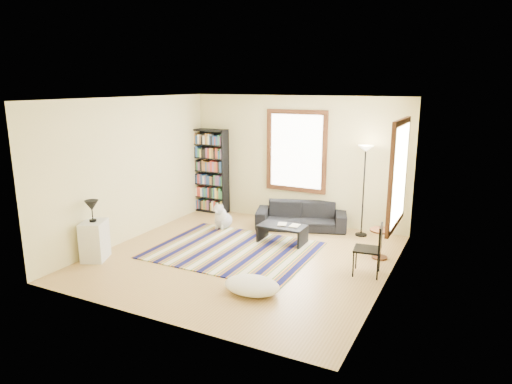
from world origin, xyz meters
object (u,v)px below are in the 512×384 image
at_px(bookshelf, 210,171).
at_px(coffee_table, 282,234).
at_px(folding_chair, 367,249).
at_px(sofa, 301,216).
at_px(side_table, 380,244).
at_px(dog, 223,215).
at_px(white_cabinet, 95,241).
at_px(floor_cushion, 252,285).
at_px(floor_lamp, 363,191).

xyz_separation_m(bookshelf, coffee_table, (2.47, -1.31, -0.82)).
bearing_deg(folding_chair, sofa, 128.26).
relative_size(side_table, dog, 0.94).
height_order(sofa, side_table, sofa).
height_order(coffee_table, white_cabinet, white_cabinet).
bearing_deg(bookshelf, folding_chair, -25.83).
height_order(floor_cushion, side_table, side_table).
relative_size(bookshelf, white_cabinet, 2.86).
distance_m(floor_cushion, side_table, 2.66).
bearing_deg(folding_chair, floor_lamp, 99.06).
bearing_deg(floor_lamp, floor_cushion, -103.63).
xyz_separation_m(side_table, dog, (-3.38, 0.24, 0.02)).
bearing_deg(side_table, sofa, 152.08).
distance_m(folding_chair, dog, 3.50).
relative_size(floor_cushion, white_cabinet, 1.24).
height_order(white_cabinet, dog, white_cabinet).
bearing_deg(folding_chair, side_table, 79.27).
bearing_deg(white_cabinet, dog, 41.42).
relative_size(coffee_table, dog, 1.57).
xyz_separation_m(floor_cushion, side_table, (1.42, 2.24, 0.16)).
distance_m(sofa, floor_cushion, 3.28).
bearing_deg(sofa, dog, -171.18).
relative_size(bookshelf, floor_cushion, 2.31).
distance_m(coffee_table, dog, 1.53).
xyz_separation_m(sofa, floor_lamp, (1.28, 0.10, 0.65)).
bearing_deg(dog, coffee_table, -10.93).
bearing_deg(bookshelf, floor_cushion, -50.14).
bearing_deg(floor_lamp, folding_chair, -73.75).
xyz_separation_m(floor_cushion, dog, (-1.96, 2.48, 0.18)).
distance_m(sofa, bookshelf, 2.58).
distance_m(bookshelf, floor_lamp, 3.75).
bearing_deg(floor_lamp, dog, -162.77).
height_order(coffee_table, side_table, side_table).
bearing_deg(white_cabinet, bookshelf, 62.66).
height_order(floor_lamp, side_table, floor_lamp).
xyz_separation_m(floor_cushion, white_cabinet, (-3.08, -0.07, 0.24)).
relative_size(sofa, bookshelf, 0.95).
distance_m(coffee_table, side_table, 1.88).
xyz_separation_m(folding_chair, dog, (-3.33, 1.05, -0.14)).
bearing_deg(side_table, white_cabinet, -152.79).
relative_size(sofa, floor_cushion, 2.20).
bearing_deg(white_cabinet, folding_chair, -6.28).
relative_size(coffee_table, white_cabinet, 1.29).
bearing_deg(folding_chair, dog, 155.29).
relative_size(coffee_table, floor_cushion, 1.04).
xyz_separation_m(bookshelf, floor_lamp, (3.74, -0.17, -0.07)).
relative_size(coffee_table, folding_chair, 1.05).
bearing_deg(folding_chair, floor_cushion, -140.92).
bearing_deg(floor_cushion, dog, 128.37).
relative_size(floor_cushion, folding_chair, 1.01).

